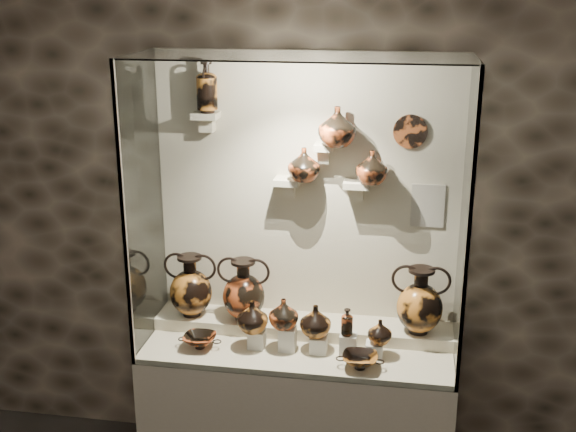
% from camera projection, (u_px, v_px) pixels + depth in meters
% --- Properties ---
extents(wall_back, '(5.00, 0.02, 3.20)m').
position_uv_depth(wall_back, '(307.00, 196.00, 4.04)').
color(wall_back, black).
rests_on(wall_back, ground).
extents(plinth, '(1.70, 0.60, 0.80)m').
position_uv_depth(plinth, '(298.00, 413.00, 4.11)').
color(plinth, beige).
rests_on(plinth, floor).
extents(front_tier, '(1.68, 0.58, 0.03)m').
position_uv_depth(front_tier, '(298.00, 348.00, 3.98)').
color(front_tier, beige).
rests_on(front_tier, plinth).
extents(rear_tier, '(1.70, 0.25, 0.10)m').
position_uv_depth(rear_tier, '(303.00, 328.00, 4.13)').
color(rear_tier, beige).
rests_on(rear_tier, plinth).
extents(back_panel, '(1.70, 0.03, 1.60)m').
position_uv_depth(back_panel, '(307.00, 196.00, 4.04)').
color(back_panel, beige).
rests_on(back_panel, plinth).
extents(glass_front, '(1.70, 0.01, 1.60)m').
position_uv_depth(glass_front, '(289.00, 231.00, 3.46)').
color(glass_front, white).
rests_on(glass_front, plinth).
extents(glass_left, '(0.01, 0.60, 1.60)m').
position_uv_depth(glass_left, '(143.00, 205.00, 3.87)').
color(glass_left, white).
rests_on(glass_left, plinth).
extents(glass_right, '(0.01, 0.60, 1.60)m').
position_uv_depth(glass_right, '(466.00, 221.00, 3.61)').
color(glass_right, white).
rests_on(glass_right, plinth).
extents(glass_top, '(1.70, 0.60, 0.01)m').
position_uv_depth(glass_top, '(299.00, 56.00, 3.50)').
color(glass_top, white).
rests_on(glass_top, back_panel).
extents(frame_post_left, '(0.02, 0.02, 1.60)m').
position_uv_depth(frame_post_left, '(124.00, 221.00, 3.60)').
color(frame_post_left, gray).
rests_on(frame_post_left, plinth).
extents(frame_post_right, '(0.02, 0.02, 1.60)m').
position_uv_depth(frame_post_right, '(468.00, 240.00, 3.34)').
color(frame_post_right, gray).
rests_on(frame_post_right, plinth).
extents(pedestal_a, '(0.09, 0.09, 0.10)m').
position_uv_depth(pedestal_a, '(257.00, 338.00, 3.95)').
color(pedestal_a, silver).
rests_on(pedestal_a, front_tier).
extents(pedestal_b, '(0.09, 0.09, 0.13)m').
position_uv_depth(pedestal_b, '(288.00, 338.00, 3.92)').
color(pedestal_b, silver).
rests_on(pedestal_b, front_tier).
extents(pedestal_c, '(0.09, 0.09, 0.09)m').
position_uv_depth(pedestal_c, '(319.00, 344.00, 3.90)').
color(pedestal_c, silver).
rests_on(pedestal_c, front_tier).
extents(pedestal_d, '(0.09, 0.09, 0.12)m').
position_uv_depth(pedestal_d, '(348.00, 344.00, 3.87)').
color(pedestal_d, silver).
rests_on(pedestal_d, front_tier).
extents(pedestal_e, '(0.09, 0.09, 0.08)m').
position_uv_depth(pedestal_e, '(374.00, 349.00, 3.85)').
color(pedestal_e, silver).
rests_on(pedestal_e, front_tier).
extents(bracket_ul, '(0.14, 0.12, 0.04)m').
position_uv_depth(bracket_ul, '(206.00, 115.00, 3.92)').
color(bracket_ul, beige).
rests_on(bracket_ul, back_panel).
extents(bracket_ca, '(0.14, 0.12, 0.04)m').
position_uv_depth(bracket_ca, '(287.00, 181.00, 3.95)').
color(bracket_ca, beige).
rests_on(bracket_ca, back_panel).
extents(bracket_cb, '(0.10, 0.12, 0.04)m').
position_uv_depth(bracket_cb, '(324.00, 147.00, 3.86)').
color(bracket_cb, beige).
rests_on(bracket_cb, back_panel).
extents(bracket_cc, '(0.14, 0.12, 0.04)m').
position_uv_depth(bracket_cc, '(357.00, 184.00, 3.89)').
color(bracket_cc, beige).
rests_on(bracket_cc, back_panel).
extents(amphora_left, '(0.35, 0.35, 0.37)m').
position_uv_depth(amphora_left, '(191.00, 285.00, 4.13)').
color(amphora_left, '#AD6421').
rests_on(amphora_left, rear_tier).
extents(amphora_mid, '(0.35, 0.35, 0.36)m').
position_uv_depth(amphora_mid, '(244.00, 290.00, 4.08)').
color(amphora_mid, '#AE471E').
rests_on(amphora_mid, rear_tier).
extents(amphora_right, '(0.39, 0.39, 0.38)m').
position_uv_depth(amphora_right, '(420.00, 300.00, 3.92)').
color(amphora_right, '#AD6421').
rests_on(amphora_right, rear_tier).
extents(jug_a, '(0.22, 0.22, 0.18)m').
position_uv_depth(jug_a, '(253.00, 316.00, 3.89)').
color(jug_a, '#AD6421').
rests_on(jug_a, pedestal_a).
extents(jug_b, '(0.16, 0.16, 0.17)m').
position_uv_depth(jug_b, '(284.00, 313.00, 3.87)').
color(jug_b, '#AE471E').
rests_on(jug_b, pedestal_b).
extents(jug_c, '(0.21, 0.21, 0.18)m').
position_uv_depth(jug_c, '(316.00, 321.00, 3.87)').
color(jug_c, '#AD6421').
rests_on(jug_c, pedestal_c).
extents(jug_e, '(0.13, 0.13, 0.13)m').
position_uv_depth(jug_e, '(380.00, 331.00, 3.82)').
color(jug_e, '#AD6421').
rests_on(jug_e, pedestal_e).
extents(lekythos_small, '(0.10, 0.10, 0.17)m').
position_uv_depth(lekythos_small, '(347.00, 320.00, 3.81)').
color(lekythos_small, '#AE471E').
rests_on(lekythos_small, pedestal_d).
extents(kylix_left, '(0.25, 0.22, 0.09)m').
position_uv_depth(kylix_left, '(200.00, 340.00, 3.94)').
color(kylix_left, '#AE471E').
rests_on(kylix_left, front_tier).
extents(kylix_right, '(0.29, 0.27, 0.09)m').
position_uv_depth(kylix_right, '(360.00, 360.00, 3.73)').
color(kylix_right, '#AD6421').
rests_on(kylix_right, front_tier).
extents(lekythos_tall, '(0.15, 0.15, 0.31)m').
position_uv_depth(lekythos_tall, '(207.00, 84.00, 3.85)').
color(lekythos_tall, '#AD6421').
rests_on(lekythos_tall, bracket_ul).
extents(ovoid_vase_a, '(0.22, 0.22, 0.18)m').
position_uv_depth(ovoid_vase_a, '(304.00, 164.00, 3.87)').
color(ovoid_vase_a, '#AE471E').
rests_on(ovoid_vase_a, bracket_ca).
extents(ovoid_vase_b, '(0.24, 0.24, 0.21)m').
position_uv_depth(ovoid_vase_b, '(337.00, 126.00, 3.76)').
color(ovoid_vase_b, '#AE471E').
rests_on(ovoid_vase_b, bracket_cb).
extents(ovoid_vase_c, '(0.19, 0.19, 0.18)m').
position_uv_depth(ovoid_vase_c, '(372.00, 167.00, 3.81)').
color(ovoid_vase_c, '#AE471E').
rests_on(ovoid_vase_c, bracket_cc).
extents(wall_plate, '(0.18, 0.02, 0.18)m').
position_uv_depth(wall_plate, '(410.00, 132.00, 3.81)').
color(wall_plate, '#A0491F').
rests_on(wall_plate, back_panel).
extents(info_placard, '(0.18, 0.01, 0.24)m').
position_uv_depth(info_placard, '(428.00, 206.00, 3.92)').
color(info_placard, beige).
rests_on(info_placard, back_panel).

